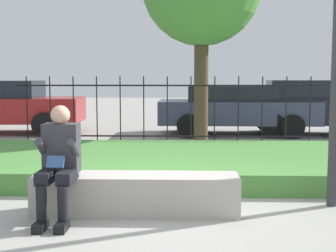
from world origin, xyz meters
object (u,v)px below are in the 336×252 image
(car_parked_right, at_px, (321,106))
(car_parked_center, at_px, (236,108))
(car_parked_left, at_px, (1,105))
(person_seated_reader, at_px, (59,159))
(stone_bench, at_px, (136,196))

(car_parked_right, height_order, car_parked_center, car_parked_right)
(car_parked_right, relative_size, car_parked_left, 1.06)
(car_parked_right, bearing_deg, person_seated_reader, -119.17)
(stone_bench, xyz_separation_m, car_parked_center, (1.97, 7.50, 0.52))
(car_parked_center, bearing_deg, car_parked_right, -1.03)
(car_parked_center, bearing_deg, person_seated_reader, -108.78)
(stone_bench, height_order, car_parked_right, car_parked_right)
(stone_bench, relative_size, car_parked_right, 0.50)
(stone_bench, xyz_separation_m, car_parked_right, (4.25, 7.43, 0.58))
(car_parked_center, bearing_deg, stone_bench, -103.92)
(car_parked_left, bearing_deg, person_seated_reader, -67.99)
(stone_bench, height_order, car_parked_center, car_parked_center)
(stone_bench, distance_m, car_parked_center, 7.77)
(stone_bench, xyz_separation_m, person_seated_reader, (-0.80, -0.28, 0.48))
(stone_bench, distance_m, car_parked_left, 8.80)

